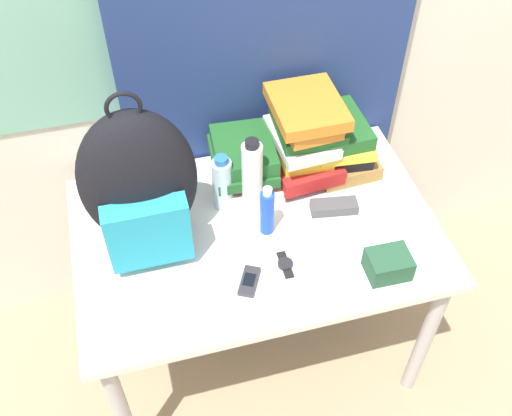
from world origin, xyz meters
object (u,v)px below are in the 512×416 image
at_px(book_stack_right, 339,143).
at_px(water_bottle, 222,183).
at_px(sunscreen_bottle, 267,212).
at_px(cell_phone, 249,281).
at_px(sunglasses_case, 334,207).
at_px(backpack, 139,185).
at_px(sports_bottle, 252,177).
at_px(camera_pouch, 388,264).
at_px(wristwatch, 285,264).
at_px(book_stack_center, 304,137).
at_px(book_stack_left, 244,163).

relative_size(book_stack_right, water_bottle, 1.30).
relative_size(water_bottle, sunscreen_bottle, 1.11).
relative_size(cell_phone, sunglasses_case, 0.72).
xyz_separation_m(backpack, sports_bottle, (0.34, 0.05, -0.10)).
distance_m(sunglasses_case, camera_pouch, 0.28).
xyz_separation_m(sunscreen_bottle, sunglasses_case, (0.23, 0.02, -0.07)).
height_order(water_bottle, sunscreen_bottle, water_bottle).
bearing_deg(camera_pouch, wristwatch, 160.33).
height_order(book_stack_right, sports_bottle, sports_bottle).
bearing_deg(sunscreen_bottle, wristwatch, -83.63).
distance_m(water_bottle, camera_pouch, 0.57).
bearing_deg(water_bottle, wristwatch, -67.10).
distance_m(book_stack_center, camera_pouch, 0.50).
bearing_deg(book_stack_center, cell_phone, -125.20).
xyz_separation_m(book_stack_center, water_bottle, (-0.29, -0.09, -0.05)).
bearing_deg(sports_bottle, book_stack_right, 20.44).
distance_m(backpack, sunscreen_bottle, 0.39).
bearing_deg(book_stack_right, sunscreen_bottle, -143.75).
xyz_separation_m(book_stack_center, wristwatch, (-0.17, -0.38, -0.15)).
relative_size(book_stack_left, camera_pouch, 2.20).
bearing_deg(cell_phone, camera_pouch, -9.32).
relative_size(book_stack_right, sports_bottle, 0.95).
bearing_deg(sports_bottle, backpack, -172.18).
xyz_separation_m(cell_phone, camera_pouch, (0.40, -0.07, 0.03)).
bearing_deg(sunglasses_case, sunscreen_bottle, -173.95).
bearing_deg(sunglasses_case, cell_phone, -148.38).
xyz_separation_m(book_stack_center, sports_bottle, (-0.21, -0.12, -0.02)).
height_order(sunscreen_bottle, sunglasses_case, sunscreen_bottle).
distance_m(backpack, book_stack_left, 0.42).
relative_size(sports_bottle, sunglasses_case, 1.81).
relative_size(backpack, sunglasses_case, 3.50).
bearing_deg(book_stack_right, backpack, -165.72).
distance_m(book_stack_center, sunglasses_case, 0.25).
height_order(sports_bottle, sunglasses_case, sports_bottle).
bearing_deg(sports_bottle, water_bottle, 158.01).
relative_size(book_stack_center, book_stack_right, 1.11).
distance_m(water_bottle, cell_phone, 0.34).
bearing_deg(book_stack_left, sunscreen_bottle, -86.85).
height_order(book_stack_right, sunglasses_case, book_stack_right).
bearing_deg(wristwatch, backpack, 151.00).
distance_m(cell_phone, sunglasses_case, 0.39).
height_order(book_stack_left, cell_phone, book_stack_left).
xyz_separation_m(book_stack_right, cell_phone, (-0.42, -0.42, -0.08)).
bearing_deg(book_stack_left, wristwatch, -85.60).
bearing_deg(cell_phone, backpack, 136.45).
bearing_deg(camera_pouch, backpack, 154.83).
bearing_deg(wristwatch, water_bottle, 112.90).
relative_size(book_stack_center, sunglasses_case, 1.91).
bearing_deg(book_stack_left, sunglasses_case, -40.70).
bearing_deg(backpack, water_bottle, 18.00).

